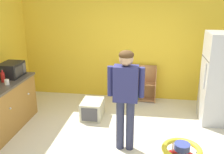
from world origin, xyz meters
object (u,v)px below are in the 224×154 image
Objects in this scene: pet_carrier at (92,109)px; microwave at (12,70)px; refrigerator at (222,79)px; bookshelf at (137,85)px; ketchup_bottle at (3,77)px; white_cup at (7,82)px; standing_person at (126,92)px; baby_walker at (181,153)px.

microwave reaches higher than pet_carrier.
pet_carrier is (-2.52, -0.22, -0.71)m from refrigerator.
bookshelf is 2.81m from microwave.
ketchup_bottle is at bearing -158.91° from pet_carrier.
white_cup reaches higher than bookshelf.
microwave is at bearing -150.95° from bookshelf.
refrigerator is 3.22× the size of pet_carrier.
standing_person is 1.53m from pet_carrier.
bookshelf is 3.46× the size of ketchup_bottle.
baby_walker is at bearing -17.64° from microwave.
pet_carrier is (-0.85, -1.07, -0.19)m from bookshelf.
ketchup_bottle is (-4.05, -0.81, 0.11)m from refrigerator.
microwave is 0.33m from ketchup_bottle.
refrigerator reaches higher than microwave.
baby_walker is 2.46× the size of ketchup_bottle.
ketchup_bottle reaches higher than baby_walker.
white_cup is (0.15, -0.13, -0.05)m from ketchup_bottle.
standing_person is at bearing -10.69° from ketchup_bottle.
pet_carrier is at bearing 9.51° from microwave.
white_cup reaches higher than pet_carrier.
bookshelf is at bearing 153.23° from refrigerator.
white_cup is (-3.04, 0.56, 0.79)m from baby_walker.
standing_person is 3.00× the size of pet_carrier.
refrigerator is at bearing 11.32° from ketchup_bottle.
standing_person is at bearing -52.80° from pet_carrier.
pet_carrier is at bearing 27.39° from white_cup.
refrigerator is 4.09m from microwave.
standing_person is 17.44× the size of white_cup.
refrigerator is at bearing 35.49° from standing_person.
pet_carrier is at bearing -174.97° from refrigerator.
refrigerator is 2.09× the size of bookshelf.
baby_walker is 3.47m from microwave.
microwave reaches higher than white_cup.
ketchup_bottle is at bearing 138.83° from white_cup.
bookshelf is 1.38m from pet_carrier.
baby_walker is at bearing -120.06° from refrigerator.
standing_person is (-1.75, -1.25, 0.12)m from refrigerator.
pet_carrier is at bearing 127.20° from standing_person.
bookshelf is 1.54× the size of pet_carrier.
standing_person is at bearing -18.34° from microwave.
white_cup is at bearing -71.50° from microwave.
refrigerator reaches higher than bookshelf.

